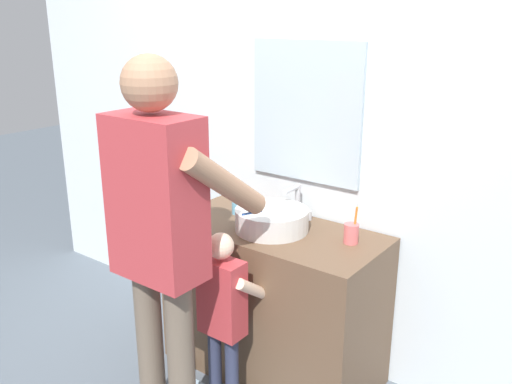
{
  "coord_description": "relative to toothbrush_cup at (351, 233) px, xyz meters",
  "views": [
    {
      "loc": [
        1.48,
        -1.8,
        1.85
      ],
      "look_at": [
        0.0,
        0.15,
        1.05
      ],
      "focal_mm": 38.47,
      "sensor_mm": 36.0,
      "label": 1
    }
  ],
  "objects": [
    {
      "name": "faucet",
      "position": [
        -0.39,
        0.13,
        0.03
      ],
      "size": [
        0.18,
        0.14,
        0.18
      ],
      "color": "#B7BABF",
      "rests_on": "vanity_cabinet"
    },
    {
      "name": "soap_bottle",
      "position": [
        -0.68,
        -0.01,
        0.02
      ],
      "size": [
        0.06,
        0.06,
        0.16
      ],
      "color": "#66B2D1",
      "rests_on": "vanity_cabinet"
    },
    {
      "name": "vanity_cabinet",
      "position": [
        -0.39,
        -0.07,
        -0.46
      ],
      "size": [
        1.12,
        0.54,
        0.82
      ],
      "primitive_type": "cube",
      "color": "brown",
      "rests_on": "ground"
    },
    {
      "name": "child_toddler",
      "position": [
        -0.39,
        -0.48,
        -0.32
      ],
      "size": [
        0.29,
        0.29,
        0.93
      ],
      "color": "#2D334C",
      "rests_on": "ground"
    },
    {
      "name": "back_wall",
      "position": [
        -0.39,
        0.25,
        0.48
      ],
      "size": [
        4.4,
        0.1,
        2.7
      ],
      "color": "silver",
      "rests_on": "ground"
    },
    {
      "name": "adult_parent",
      "position": [
        -0.52,
        -0.72,
        0.16
      ],
      "size": [
        0.53,
        0.56,
        1.71
      ],
      "color": "#6B5B4C",
      "rests_on": "ground"
    },
    {
      "name": "sink_basin",
      "position": [
        -0.39,
        -0.09,
        0.01
      ],
      "size": [
        0.37,
        0.37,
        0.11
      ],
      "color": "silver",
      "rests_on": "vanity_cabinet"
    },
    {
      "name": "toothbrush_cup",
      "position": [
        0.0,
        0.0,
        0.0
      ],
      "size": [
        0.07,
        0.07,
        0.21
      ],
      "color": "#D86666",
      "rests_on": "vanity_cabinet"
    }
  ]
}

